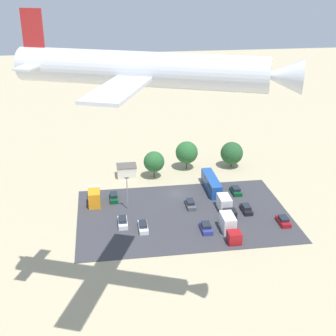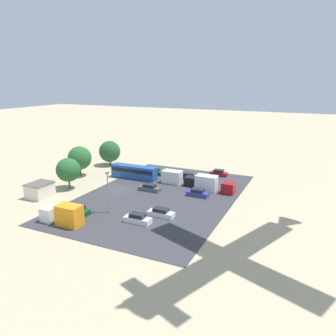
# 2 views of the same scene
# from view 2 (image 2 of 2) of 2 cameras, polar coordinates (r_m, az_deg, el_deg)

# --- Properties ---
(ground_plane) EXTENTS (400.00, 400.00, 0.00)m
(ground_plane) POSITION_cam_2_polar(r_m,az_deg,el_deg) (72.21, -8.72, -3.76)
(ground_plane) COLOR tan
(parking_lot_surface) EXTENTS (44.74, 29.46, 0.08)m
(parking_lot_surface) POSITION_cam_2_polar(r_m,az_deg,el_deg) (67.34, -1.45, -4.95)
(parking_lot_surface) COLOR #38383D
(parking_lot_surface) RESTS_ON ground
(shed_building) EXTENTS (4.96, 4.12, 3.00)m
(shed_building) POSITION_cam_2_polar(r_m,az_deg,el_deg) (71.40, -21.43, -3.61)
(shed_building) COLOR silver
(shed_building) RESTS_ON ground
(bus) EXTENTS (2.49, 11.45, 3.15)m
(bus) POSITION_cam_2_polar(r_m,az_deg,el_deg) (79.23, -5.95, -0.62)
(bus) COLOR #1E4C9E
(bus) RESTS_ON ground
(parked_car_0) EXTENTS (1.90, 4.28, 1.51)m
(parked_car_0) POSITION_cam_2_polar(r_m,az_deg,el_deg) (82.58, -2.42, -0.67)
(parked_car_0) COLOR #0C4723
(parked_car_0) RESTS_ON ground
(parked_car_1) EXTENTS (1.80, 4.69, 1.51)m
(parked_car_1) POSITION_cam_2_polar(r_m,az_deg,el_deg) (57.54, -1.24, -7.82)
(parked_car_1) COLOR silver
(parked_car_1) RESTS_ON ground
(parked_car_2) EXTENTS (1.78, 4.77, 1.47)m
(parked_car_2) POSITION_cam_2_polar(r_m,az_deg,el_deg) (70.42, -3.24, -3.50)
(parked_car_2) COLOR #4C5156
(parked_car_2) RESTS_ON ground
(parked_car_3) EXTENTS (1.92, 4.24, 1.53)m
(parked_car_3) POSITION_cam_2_polar(r_m,az_deg,el_deg) (82.31, 8.83, -0.89)
(parked_car_3) COLOR maroon
(parked_car_3) RESTS_ON ground
(parked_car_4) EXTENTS (1.87, 4.62, 1.59)m
(parked_car_4) POSITION_cam_2_polar(r_m,az_deg,el_deg) (55.39, -5.31, -8.79)
(parked_car_4) COLOR silver
(parked_car_4) RESTS_ON ground
(parked_car_5) EXTENTS (1.78, 4.40, 1.55)m
(parked_car_5) POSITION_cam_2_polar(r_m,az_deg,el_deg) (78.72, 3.35, -1.46)
(parked_car_5) COLOR black
(parked_car_5) RESTS_ON ground
(parked_car_6) EXTENTS (1.97, 4.42, 1.59)m
(parked_car_6) POSITION_cam_2_polar(r_m,az_deg,el_deg) (67.36, 5.19, -4.37)
(parked_car_6) COLOR navy
(parked_car_6) RESTS_ON ground
(parked_car_7) EXTENTS (1.80, 4.74, 1.54)m
(parked_car_7) POSITION_cam_2_polar(r_m,az_deg,el_deg) (60.77, -15.54, -7.10)
(parked_car_7) COLOR #0C4723
(parked_car_7) RESTS_ON ground
(parked_truck_0) EXTENTS (2.50, 8.36, 3.29)m
(parked_truck_0) POSITION_cam_2_polar(r_m,az_deg,el_deg) (70.44, 7.74, -2.84)
(parked_truck_0) COLOR maroon
(parked_truck_0) RESTS_ON ground
(parked_truck_1) EXTENTS (2.55, 7.47, 3.46)m
(parked_truck_1) POSITION_cam_2_polar(r_m,az_deg,el_deg) (56.88, -17.71, -7.81)
(parked_truck_1) COLOR silver
(parked_truck_1) RESTS_ON ground
(parked_truck_2) EXTENTS (2.50, 8.08, 2.93)m
(parked_truck_2) POSITION_cam_2_polar(r_m,az_deg,el_deg) (74.86, 1.64, -1.76)
(parked_truck_2) COLOR black
(parked_truck_2) RESTS_ON ground
(tree_near_shed) EXTENTS (5.79, 5.79, 7.44)m
(tree_near_shed) POSITION_cam_2_polar(r_m,az_deg,el_deg) (83.38, -15.13, 1.68)
(tree_near_shed) COLOR brown
(tree_near_shed) RESTS_ON ground
(tree_apron_mid) EXTENTS (5.20, 5.20, 6.88)m
(tree_apron_mid) POSITION_cam_2_polar(r_m,az_deg,el_deg) (74.07, -16.98, -0.31)
(tree_apron_mid) COLOR brown
(tree_apron_mid) RESTS_ON ground
(tree_apron_far) EXTENTS (5.88, 5.88, 6.88)m
(tree_apron_far) POSITION_cam_2_polar(r_m,az_deg,el_deg) (92.29, -10.11, 2.85)
(tree_apron_far) COLOR brown
(tree_apron_far) RESTS_ON ground
(light_pole_lot_centre) EXTENTS (0.90, 0.28, 7.50)m
(light_pole_lot_centre) POSITION_cam_2_polar(r_m,az_deg,el_deg) (58.77, -10.40, -3.88)
(light_pole_lot_centre) COLOR gray
(light_pole_lot_centre) RESTS_ON ground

